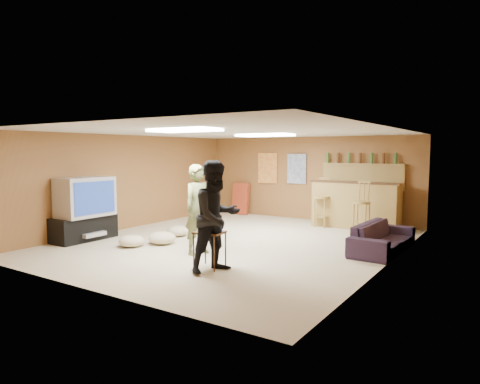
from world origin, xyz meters
The scene contains 32 objects.
ground centered at (0.00, 0.00, 0.00)m, with size 7.00×7.00×0.00m, color #B9AB8D.
ceiling centered at (0.00, 0.00, 2.20)m, with size 6.00×7.00×0.02m, color silver.
wall_back centered at (0.00, 3.50, 1.10)m, with size 6.00×0.02×2.20m, color brown.
wall_front centered at (0.00, -3.50, 1.10)m, with size 6.00×0.02×2.20m, color brown.
wall_left centered at (-3.00, 0.00, 1.10)m, with size 0.02×7.00×2.20m, color brown.
wall_right centered at (3.00, 0.00, 1.10)m, with size 0.02×7.00×2.20m, color brown.
tv_stand centered at (-2.72, -1.50, 0.25)m, with size 0.55×1.30×0.50m, color black.
dvd_box centered at (-2.50, -1.50, 0.15)m, with size 0.35×0.50×0.08m, color #B2B2B7.
tv_body centered at (-2.65, -1.50, 0.90)m, with size 0.60×1.10×0.80m, color #B2B2B7.
tv_screen centered at (-2.34, -1.50, 0.90)m, with size 0.02×0.95×0.65m, color navy.
bar_counter centered at (1.50, 2.95, 0.55)m, with size 2.00×0.60×1.10m, color olive.
bar_lip centered at (1.50, 2.70, 1.10)m, with size 2.10×0.12×0.05m, color #382312.
bar_shelf centered at (1.50, 3.40, 1.50)m, with size 2.00×0.18×0.05m, color olive.
bar_backing centered at (1.50, 3.42, 1.20)m, with size 2.00×0.14×0.60m, color olive.
poster_left centered at (-1.20, 3.46, 1.35)m, with size 0.60×0.03×0.85m, color #BF3F26.
poster_right centered at (-0.30, 3.46, 1.35)m, with size 0.55×0.03×0.80m, color #334C99.
folding_chair_stack centered at (-2.00, 3.30, 0.45)m, with size 0.50×0.14×0.90m, color #9F361D.
ceiling_panel_front centered at (0.00, -1.50, 2.17)m, with size 1.20×0.60×0.04m, color white.
ceiling_panel_back centered at (0.00, 1.20, 2.17)m, with size 1.20×0.60×0.04m, color white.
person_olive centered at (-0.01, -1.13, 0.80)m, with size 0.58×0.38×1.59m, color #646D3F.
person_black centered at (0.93, -1.87, 0.84)m, with size 0.82×0.64×1.69m, color black.
sofa centered at (2.70, 0.80, 0.26)m, with size 1.80×0.71×0.53m, color black.
tray_table centered at (0.71, -1.76, 0.29)m, with size 0.44×0.35×0.57m, color #382312.
cup_red_near centered at (0.56, -1.71, 0.63)m, with size 0.08×0.08×0.11m, color #B1330B.
cup_red_far centered at (0.78, -1.81, 0.62)m, with size 0.07×0.07×0.10m, color #B1330B.
cup_blue centered at (0.85, -1.68, 0.63)m, with size 0.08×0.08×0.11m, color navy.
bar_stool_left centered at (0.78, 2.61, 0.54)m, with size 0.34×0.34×1.07m, color olive, non-canonical shape.
bar_stool_right centered at (1.90, 2.09, 0.55)m, with size 0.35×0.35×1.10m, color olive, non-canonical shape.
cushion_near_tv centered at (-1.11, -0.90, 0.12)m, with size 0.53×0.53×0.24m, color tan.
cushion_mid centered at (-1.39, -0.12, 0.11)m, with size 0.47×0.47×0.21m, color tan.
cushion_far centered at (-1.44, -1.40, 0.11)m, with size 0.49×0.49×0.22m, color tan.
bottle_row centered at (1.44, 3.38, 1.65)m, with size 1.76×0.08×0.26m, color #3F7233, non-canonical shape.
Camera 1 is at (4.70, -7.01, 1.82)m, focal length 32.00 mm.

